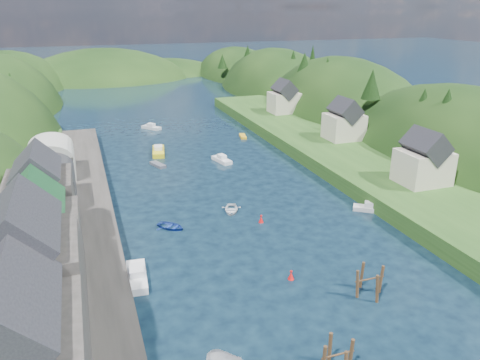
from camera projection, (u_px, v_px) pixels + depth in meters
name	position (u px, v px, depth m)	size (l,w,h in m)	color
ground	(202.00, 162.00, 88.39)	(600.00, 600.00, 0.00)	black
hillside_right	(340.00, 144.00, 126.92)	(36.00, 245.56, 48.00)	black
far_hills	(132.00, 101.00, 202.37)	(103.00, 68.00, 44.00)	black
hill_trees	(186.00, 90.00, 97.99)	(91.91, 148.29, 12.47)	black
quay_left	(67.00, 251.00, 54.10)	(12.00, 110.00, 2.00)	#2D2B28
terrace_left_grass	(0.00, 259.00, 51.87)	(12.00, 110.00, 2.50)	#234719
quayside_buildings	(32.00, 265.00, 39.31)	(8.00, 35.84, 12.90)	#2D2B28
boat_sheds	(49.00, 167.00, 68.83)	(7.00, 21.00, 7.50)	#2D2D30
terrace_right	(346.00, 158.00, 86.78)	(16.00, 120.00, 2.40)	#234719
right_bank_cottages	(339.00, 122.00, 93.46)	(9.00, 59.24, 8.41)	beige
piling_cluster_near	(337.00, 360.00, 37.04)	(2.91, 2.74, 3.51)	#382314
piling_cluster_far	(369.00, 284.00, 47.13)	(3.29, 3.06, 3.65)	#382314
channel_buoy_near	(291.00, 275.00, 50.08)	(0.70, 0.70, 1.10)	red
channel_buoy_far	(261.00, 219.00, 63.34)	(0.70, 0.70, 1.10)	red
moored_boats	(200.00, 220.00, 62.79)	(37.63, 89.36, 2.43)	gold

